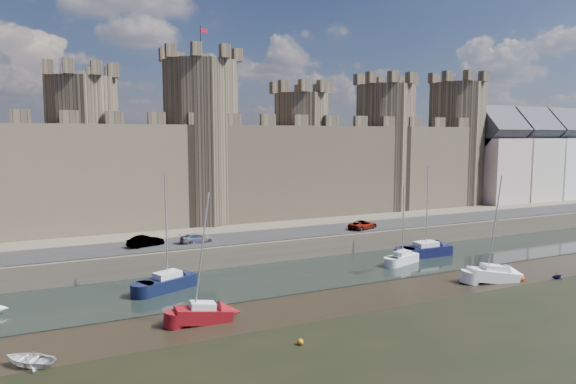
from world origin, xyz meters
name	(u,v)px	position (x,y,z in m)	size (l,w,h in m)	color
ground	(392,381)	(0.00, 0.00, 0.00)	(160.00, 160.00, 0.00)	black
water_channel	(251,281)	(0.00, 24.00, 0.04)	(160.00, 12.00, 0.08)	black
quay	(172,219)	(0.00, 60.00, 1.25)	(160.00, 60.00, 2.50)	#4C443A
road	(220,240)	(0.00, 34.00, 2.55)	(160.00, 7.00, 0.10)	black
castle	(185,159)	(-0.64, 48.00, 11.67)	(108.50, 11.00, 29.00)	#42382B
townhouses	(545,158)	(71.50, 46.00, 10.59)	(35.50, 9.05, 18.13)	beige
car_1	(146,241)	(-8.84, 33.92, 3.16)	(1.41, 4.04, 1.33)	gray
car_2	(197,238)	(-3.00, 33.51, 3.08)	(1.61, 3.97, 1.15)	gray
car_3	(363,225)	(19.48, 32.52, 3.12)	(2.05, 4.45, 1.24)	gray
sailboat_1	(168,282)	(-8.44, 24.51, 0.87)	(6.07, 4.26, 11.34)	black
sailboat_2	(402,258)	(18.72, 23.04, 0.77)	(4.70, 2.94, 9.47)	silver
sailboat_3	(426,250)	(23.83, 24.93, 0.86)	(6.49, 2.59, 11.32)	black
sailboat_4	(203,313)	(-7.74, 14.67, 0.77)	(4.62, 1.98, 10.61)	maroon
sailboat_5	(493,274)	(22.66, 13.22, 0.78)	(5.45, 3.20, 11.05)	white
dinghy_6	(30,360)	(-20.22, 11.96, 0.34)	(2.35, 0.68, 3.29)	silver
dinghy_7	(557,276)	(29.45, 10.93, 0.34)	(1.12, 0.68, 1.30)	black
buoy_1	(300,342)	(-2.63, 7.30, 0.23)	(0.46, 0.46, 0.46)	#C97D08
buoy_3	(522,279)	(25.54, 12.00, 0.25)	(0.50, 0.50, 0.50)	#DF4309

